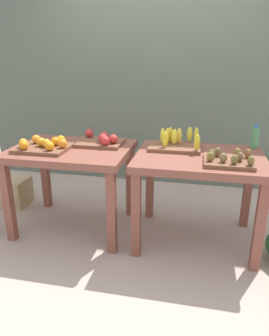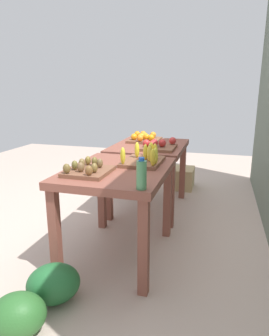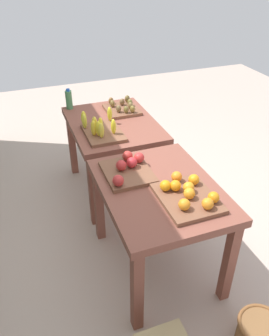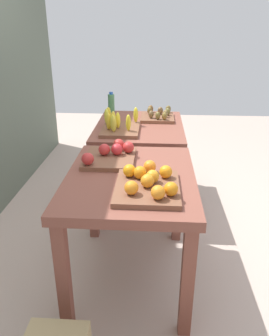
{
  "view_description": "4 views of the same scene",
  "coord_description": "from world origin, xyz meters",
  "px_view_note": "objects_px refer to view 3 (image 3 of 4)",
  "views": [
    {
      "loc": [
        0.54,
        -2.49,
        1.54
      ],
      "look_at": [
        0.02,
        -0.0,
        0.63
      ],
      "focal_mm": 33.4,
      "sensor_mm": 36.0,
      "label": 1
    },
    {
      "loc": [
        2.83,
        0.8,
        1.41
      ],
      "look_at": [
        -0.04,
        -0.03,
        0.63
      ],
      "focal_mm": 32.42,
      "sensor_mm": 36.0,
      "label": 2
    },
    {
      "loc": [
        -2.33,
        0.84,
        2.2
      ],
      "look_at": [
        0.01,
        -0.02,
        0.58
      ],
      "focal_mm": 36.71,
      "sensor_mm": 36.0,
      "label": 3
    },
    {
      "loc": [
        -2.44,
        -0.15,
        1.65
      ],
      "look_at": [
        0.04,
        0.01,
        0.57
      ],
      "focal_mm": 35.69,
      "sensor_mm": 36.0,
      "label": 4
    }
  ],
  "objects_px": {
    "banana_crate": "(101,129)",
    "water_bottle": "(69,100)",
    "display_table_left": "(159,200)",
    "watermelon_pile": "(113,138)",
    "apple_bin": "(128,169)",
    "kiwi_bin": "(122,108)",
    "wicker_basket": "(260,334)",
    "orange_bin": "(188,195)",
    "display_table_right": "(113,133)"
  },
  "relations": [
    {
      "from": "orange_bin",
      "to": "apple_bin",
      "type": "xyz_separation_m",
      "value": [
        0.43,
        0.27,
        -0.0
      ]
    },
    {
      "from": "orange_bin",
      "to": "watermelon_pile",
      "type": "bearing_deg",
      "value": -3.41
    },
    {
      "from": "banana_crate",
      "to": "water_bottle",
      "type": "bearing_deg",
      "value": 12.78
    },
    {
      "from": "banana_crate",
      "to": "kiwi_bin",
      "type": "distance_m",
      "value": 0.54
    },
    {
      "from": "kiwi_bin",
      "to": "wicker_basket",
      "type": "distance_m",
      "value": 2.31
    },
    {
      "from": "orange_bin",
      "to": "banana_crate",
      "type": "xyz_separation_m",
      "value": [
        1.11,
        0.28,
        0.01
      ]
    },
    {
      "from": "water_bottle",
      "to": "apple_bin",
      "type": "bearing_deg",
      "value": -172.96
    },
    {
      "from": "display_table_right",
      "to": "apple_bin",
      "type": "bearing_deg",
      "value": 170.01
    },
    {
      "from": "orange_bin",
      "to": "banana_crate",
      "type": "relative_size",
      "value": 1.04
    },
    {
      "from": "apple_bin",
      "to": "wicker_basket",
      "type": "relative_size",
      "value": 1.3
    },
    {
      "from": "display_table_left",
      "to": "water_bottle",
      "type": "bearing_deg",
      "value": 11.51
    },
    {
      "from": "apple_bin",
      "to": "water_bottle",
      "type": "relative_size",
      "value": 1.9
    },
    {
      "from": "water_bottle",
      "to": "wicker_basket",
      "type": "bearing_deg",
      "value": -164.6
    },
    {
      "from": "orange_bin",
      "to": "wicker_basket",
      "type": "relative_size",
      "value": 1.49
    },
    {
      "from": "kiwi_bin",
      "to": "watermelon_pile",
      "type": "xyz_separation_m",
      "value": [
        0.64,
        -0.07,
        -0.68
      ]
    },
    {
      "from": "apple_bin",
      "to": "banana_crate",
      "type": "distance_m",
      "value": 0.68
    },
    {
      "from": "banana_crate",
      "to": "orange_bin",
      "type": "bearing_deg",
      "value": -165.6
    },
    {
      "from": "orange_bin",
      "to": "wicker_basket",
      "type": "xyz_separation_m",
      "value": [
        -0.66,
        -0.24,
        -0.7
      ]
    },
    {
      "from": "kiwi_bin",
      "to": "water_bottle",
      "type": "bearing_deg",
      "value": 63.34
    },
    {
      "from": "orange_bin",
      "to": "display_table_right",
      "type": "bearing_deg",
      "value": 4.96
    },
    {
      "from": "apple_bin",
      "to": "wicker_basket",
      "type": "distance_m",
      "value": 1.39
    },
    {
      "from": "display_table_left",
      "to": "kiwi_bin",
      "type": "xyz_separation_m",
      "value": [
        1.33,
        -0.17,
        0.15
      ]
    },
    {
      "from": "banana_crate",
      "to": "wicker_basket",
      "type": "bearing_deg",
      "value": -163.62
    },
    {
      "from": "display_table_right",
      "to": "water_bottle",
      "type": "xyz_separation_m",
      "value": [
        0.46,
        0.32,
        0.21
      ]
    },
    {
      "from": "banana_crate",
      "to": "water_bottle",
      "type": "xyz_separation_m",
      "value": [
        0.67,
        0.15,
        0.05
      ]
    },
    {
      "from": "orange_bin",
      "to": "banana_crate",
      "type": "bearing_deg",
      "value": 14.4
    },
    {
      "from": "water_bottle",
      "to": "wicker_basket",
      "type": "xyz_separation_m",
      "value": [
        -2.44,
        -0.67,
        -0.76
      ]
    },
    {
      "from": "apple_bin",
      "to": "orange_bin",
      "type": "bearing_deg",
      "value": -147.96
    },
    {
      "from": "wicker_basket",
      "to": "water_bottle",
      "type": "bearing_deg",
      "value": 15.4
    },
    {
      "from": "display_table_left",
      "to": "wicker_basket",
      "type": "relative_size",
      "value": 3.39
    },
    {
      "from": "kiwi_bin",
      "to": "wicker_basket",
      "type": "relative_size",
      "value": 1.17
    },
    {
      "from": "apple_bin",
      "to": "water_bottle",
      "type": "bearing_deg",
      "value": 7.04
    },
    {
      "from": "display_table_right",
      "to": "apple_bin",
      "type": "height_order",
      "value": "apple_bin"
    },
    {
      "from": "kiwi_bin",
      "to": "wicker_basket",
      "type": "height_order",
      "value": "kiwi_bin"
    },
    {
      "from": "display_table_left",
      "to": "banana_crate",
      "type": "bearing_deg",
      "value": 10.57
    },
    {
      "from": "display_table_right",
      "to": "watermelon_pile",
      "type": "height_order",
      "value": "display_table_right"
    },
    {
      "from": "display_table_left",
      "to": "banana_crate",
      "type": "distance_m",
      "value": 0.94
    },
    {
      "from": "display_table_right",
      "to": "wicker_basket",
      "type": "height_order",
      "value": "display_table_right"
    },
    {
      "from": "display_table_left",
      "to": "water_bottle",
      "type": "height_order",
      "value": "water_bottle"
    },
    {
      "from": "orange_bin",
      "to": "apple_bin",
      "type": "bearing_deg",
      "value": 32.04
    },
    {
      "from": "display_table_left",
      "to": "watermelon_pile",
      "type": "height_order",
      "value": "display_table_left"
    },
    {
      "from": "display_table_left",
      "to": "watermelon_pile",
      "type": "bearing_deg",
      "value": -7.02
    },
    {
      "from": "orange_bin",
      "to": "banana_crate",
      "type": "height_order",
      "value": "banana_crate"
    },
    {
      "from": "banana_crate",
      "to": "apple_bin",
      "type": "bearing_deg",
      "value": -178.79
    },
    {
      "from": "watermelon_pile",
      "to": "banana_crate",
      "type": "bearing_deg",
      "value": 158.81
    },
    {
      "from": "apple_bin",
      "to": "wicker_basket",
      "type": "xyz_separation_m",
      "value": [
        -1.09,
        -0.51,
        -0.7
      ]
    },
    {
      "from": "orange_bin",
      "to": "water_bottle",
      "type": "height_order",
      "value": "water_bottle"
    },
    {
      "from": "water_bottle",
      "to": "orange_bin",
      "type": "bearing_deg",
      "value": -166.21
    },
    {
      "from": "banana_crate",
      "to": "kiwi_bin",
      "type": "height_order",
      "value": "banana_crate"
    },
    {
      "from": "water_bottle",
      "to": "wicker_basket",
      "type": "height_order",
      "value": "water_bottle"
    }
  ]
}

